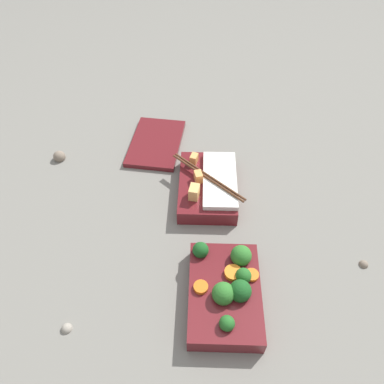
% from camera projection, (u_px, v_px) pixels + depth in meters
% --- Properties ---
extents(ground_plane, '(3.00, 3.00, 0.00)m').
position_uv_depth(ground_plane, '(214.00, 238.00, 0.78)').
color(ground_plane, slate).
extents(bento_tray_vegetable, '(0.19, 0.13, 0.07)m').
position_uv_depth(bento_tray_vegetable, '(226.00, 290.00, 0.68)').
color(bento_tray_vegetable, maroon).
rests_on(bento_tray_vegetable, ground_plane).
extents(bento_tray_rice, '(0.19, 0.16, 0.06)m').
position_uv_depth(bento_tray_rice, '(209.00, 185.00, 0.85)').
color(bento_tray_rice, maroon).
rests_on(bento_tray_rice, ground_plane).
extents(bento_lid, '(0.20, 0.15, 0.01)m').
position_uv_depth(bento_lid, '(156.00, 143.00, 0.98)').
color(bento_lid, maroon).
rests_on(bento_lid, ground_plane).
extents(pebble_0, '(0.03, 0.03, 0.03)m').
position_uv_depth(pebble_0, '(59.00, 157.00, 0.94)').
color(pebble_0, '#7A6B5B').
rests_on(pebble_0, ground_plane).
extents(pebble_1, '(0.02, 0.02, 0.02)m').
position_uv_depth(pebble_1, '(66.00, 328.00, 0.65)').
color(pebble_1, gray).
rests_on(pebble_1, ground_plane).
extents(pebble_2, '(0.02, 0.02, 0.02)m').
position_uv_depth(pebble_2, '(364.00, 263.00, 0.74)').
color(pebble_2, '#7A6B5B').
rests_on(pebble_2, ground_plane).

